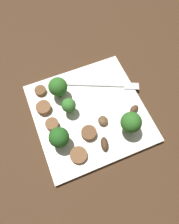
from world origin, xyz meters
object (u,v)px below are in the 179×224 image
object	(u,v)px
sausage_slice_0	(53,126)
sausage_slice_3	(41,91)
broccoli_floret_1	(69,106)
mushroom_3	(134,109)
mushroom_0	(106,143)
fork	(107,85)
broccoli_floret_2	(131,122)
sausage_slice_2	(79,155)
broccoli_floret_3	(59,137)
broccoli_floret_0	(58,87)
plate	(90,113)
sausage_slice_1	(89,133)
sausage_slice_4	(44,108)
mushroom_1	(103,121)

from	to	relation	value
sausage_slice_0	sausage_slice_3	distance (m)	0.09
broccoli_floret_1	mushroom_3	xyz separation A→B (m)	(0.13, -0.05, -0.02)
sausage_slice_3	mushroom_3	size ratio (longest dim) A/B	1.14
broccoli_floret_1	mushroom_0	distance (m)	0.11
fork	broccoli_floret_1	world-z (taller)	broccoli_floret_1
broccoli_floret_2	sausage_slice_2	world-z (taller)	broccoli_floret_2
fork	broccoli_floret_3	world-z (taller)	broccoli_floret_3
fork	broccoli_floret_0	bearing A→B (deg)	-164.92
plate	sausage_slice_0	world-z (taller)	sausage_slice_0
broccoli_floret_3	sausage_slice_2	bearing A→B (deg)	-58.98
broccoli_floret_2	sausage_slice_1	size ratio (longest dim) A/B	1.87
broccoli_floret_0	mushroom_3	bearing A→B (deg)	-35.53
plate	mushroom_0	size ratio (longest dim) A/B	8.06
broccoli_floret_1	sausage_slice_0	xyz separation A→B (m)	(-0.05, -0.02, -0.02)
fork	sausage_slice_3	xyz separation A→B (m)	(-0.15, 0.04, 0.00)
fork	plate	bearing A→B (deg)	-118.92
fork	sausage_slice_1	xyz separation A→B (m)	(-0.09, -0.10, 0.01)
broccoli_floret_2	sausage_slice_2	distance (m)	0.13
sausage_slice_4	mushroom_0	bearing A→B (deg)	-52.78
mushroom_0	mushroom_1	size ratio (longest dim) A/B	1.28
broccoli_floret_0	broccoli_floret_3	world-z (taller)	broccoli_floret_0
broccoli_floret_1	sausage_slice_4	distance (m)	0.06
mushroom_3	sausage_slice_3	bearing A→B (deg)	145.16
plate	sausage_slice_1	distance (m)	0.05
broccoli_floret_3	mushroom_3	world-z (taller)	broccoli_floret_3
sausage_slice_2	broccoli_floret_3	bearing A→B (deg)	121.02
plate	sausage_slice_1	bearing A→B (deg)	-113.75
broccoli_floret_1	sausage_slice_0	distance (m)	0.06
sausage_slice_0	mushroom_1	world-z (taller)	sausage_slice_0
broccoli_floret_1	mushroom_1	bearing A→B (deg)	-41.13
fork	broccoli_floret_1	size ratio (longest dim) A/B	3.63
broccoli_floret_3	sausage_slice_4	size ratio (longest dim) A/B	1.70
broccoli_floret_0	mushroom_0	distance (m)	0.16
broccoli_floret_2	sausage_slice_3	xyz separation A→B (m)	(-0.15, 0.16, -0.03)
broccoli_floret_2	mushroom_0	distance (m)	0.07
mushroom_1	plate	bearing A→B (deg)	118.65
mushroom_3	mushroom_1	bearing A→B (deg)	179.58
sausage_slice_4	mushroom_3	size ratio (longest dim) A/B	1.43
sausage_slice_0	mushroom_1	xyz separation A→B (m)	(0.11, -0.03, -0.00)
plate	broccoli_floret_2	bearing A→B (deg)	-48.38
sausage_slice_3	sausage_slice_4	xyz separation A→B (m)	(-0.01, -0.05, 0.00)
mushroom_3	sausage_slice_4	bearing A→B (deg)	157.09
plate	sausage_slice_2	distance (m)	0.10
plate	mushroom_1	size ratio (longest dim) A/B	10.35
plate	broccoli_floret_1	xyz separation A→B (m)	(-0.04, 0.02, 0.04)
broccoli_floret_2	sausage_slice_0	distance (m)	0.17
sausage_slice_3	mushroom_0	size ratio (longest dim) A/B	0.87
plate	mushroom_1	world-z (taller)	mushroom_1
broccoli_floret_2	mushroom_3	size ratio (longest dim) A/B	2.62
plate	broccoli_floret_2	xyz separation A→B (m)	(0.06, -0.07, 0.04)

